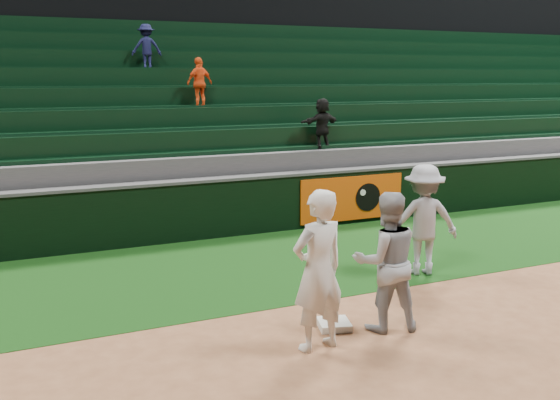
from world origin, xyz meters
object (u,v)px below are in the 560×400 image
(baserunner, at_px, (386,261))
(first_baseman, at_px, (318,271))
(base_coach, at_px, (423,220))
(first_base, at_px, (334,324))

(baserunner, bearing_deg, first_baseman, 23.74)
(base_coach, bearing_deg, first_base, 49.34)
(first_baseman, bearing_deg, first_base, -146.26)
(first_base, distance_m, base_coach, 3.01)
(first_base, bearing_deg, first_baseman, -136.37)
(first_base, bearing_deg, baserunner, -25.59)
(first_base, distance_m, baserunner, 1.11)
(first_baseman, relative_size, baserunner, 1.08)
(baserunner, relative_size, base_coach, 1.00)
(baserunner, height_order, base_coach, base_coach)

